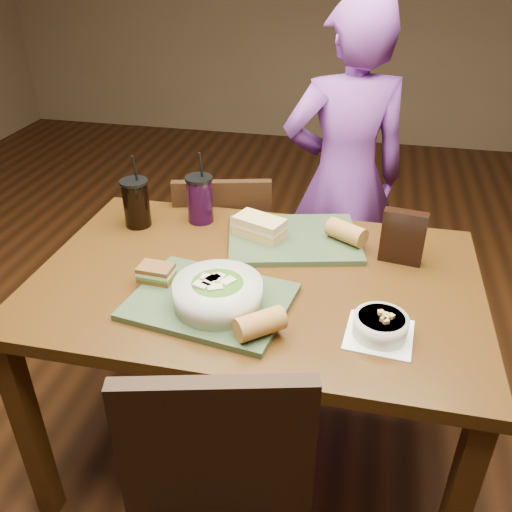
{
  "coord_description": "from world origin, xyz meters",
  "views": [
    {
      "loc": [
        0.29,
        -1.31,
        1.62
      ],
      "look_at": [
        0.0,
        0.0,
        0.82
      ],
      "focal_mm": 38.0,
      "sensor_mm": 36.0,
      "label": 1
    }
  ],
  "objects_px": {
    "salad_bowl": "(218,292)",
    "baguette_near": "(260,324)",
    "sandwich_near": "(156,273)",
    "baguette_far": "(346,232)",
    "cup_berry": "(200,199)",
    "tray_near": "(210,301)",
    "cup_cola": "(136,203)",
    "dining_table": "(256,301)",
    "soup_bowl": "(380,326)",
    "chip_bag": "(403,237)",
    "chair_far": "(230,257)",
    "diner": "(344,181)",
    "sandwich_far": "(260,227)",
    "tray_far": "(293,239)"
  },
  "relations": [
    {
      "from": "tray_near",
      "to": "baguette_far",
      "type": "relative_size",
      "value": 3.32
    },
    {
      "from": "cup_cola",
      "to": "chip_bag",
      "type": "bearing_deg",
      "value": -3.43
    },
    {
      "from": "diner",
      "to": "sandwich_near",
      "type": "xyz_separation_m",
      "value": [
        -0.46,
        -0.94,
        0.07
      ]
    },
    {
      "from": "tray_near",
      "to": "salad_bowl",
      "type": "bearing_deg",
      "value": -34.44
    },
    {
      "from": "sandwich_near",
      "to": "sandwich_far",
      "type": "relative_size",
      "value": 0.56
    },
    {
      "from": "chip_bag",
      "to": "tray_near",
      "type": "bearing_deg",
      "value": -137.41
    },
    {
      "from": "tray_far",
      "to": "cup_cola",
      "type": "relative_size",
      "value": 1.64
    },
    {
      "from": "tray_near",
      "to": "sandwich_near",
      "type": "xyz_separation_m",
      "value": [
        -0.18,
        0.06,
        0.03
      ]
    },
    {
      "from": "dining_table",
      "to": "salad_bowl",
      "type": "relative_size",
      "value": 5.49
    },
    {
      "from": "diner",
      "to": "cup_cola",
      "type": "relative_size",
      "value": 5.67
    },
    {
      "from": "sandwich_far",
      "to": "diner",
      "type": "bearing_deg",
      "value": 69.59
    },
    {
      "from": "dining_table",
      "to": "chip_bag",
      "type": "bearing_deg",
      "value": 23.41
    },
    {
      "from": "sandwich_near",
      "to": "cup_cola",
      "type": "relative_size",
      "value": 0.39
    },
    {
      "from": "dining_table",
      "to": "baguette_near",
      "type": "distance_m",
      "value": 0.32
    },
    {
      "from": "chair_far",
      "to": "salad_bowl",
      "type": "height_order",
      "value": "salad_bowl"
    },
    {
      "from": "tray_near",
      "to": "cup_cola",
      "type": "height_order",
      "value": "cup_cola"
    },
    {
      "from": "sandwich_near",
      "to": "baguette_near",
      "type": "height_order",
      "value": "baguette_near"
    },
    {
      "from": "baguette_near",
      "to": "salad_bowl",
      "type": "bearing_deg",
      "value": 144.27
    },
    {
      "from": "chip_bag",
      "to": "cup_berry",
      "type": "bearing_deg",
      "value": 177.81
    },
    {
      "from": "salad_bowl",
      "to": "sandwich_far",
      "type": "bearing_deg",
      "value": 86.01
    },
    {
      "from": "baguette_near",
      "to": "cup_berry",
      "type": "bearing_deg",
      "value": 119.87
    },
    {
      "from": "dining_table",
      "to": "salad_bowl",
      "type": "height_order",
      "value": "salad_bowl"
    },
    {
      "from": "chair_far",
      "to": "chip_bag",
      "type": "relative_size",
      "value": 5.01
    },
    {
      "from": "salad_bowl",
      "to": "cup_berry",
      "type": "distance_m",
      "value": 0.53
    },
    {
      "from": "chair_far",
      "to": "sandwich_near",
      "type": "height_order",
      "value": "chair_far"
    },
    {
      "from": "tray_far",
      "to": "salad_bowl",
      "type": "relative_size",
      "value": 1.77
    },
    {
      "from": "chair_far",
      "to": "diner",
      "type": "distance_m",
      "value": 0.58
    },
    {
      "from": "salad_bowl",
      "to": "diner",
      "type": "bearing_deg",
      "value": 75.73
    },
    {
      "from": "cup_cola",
      "to": "sandwich_near",
      "type": "bearing_deg",
      "value": -59.36
    },
    {
      "from": "sandwich_near",
      "to": "baguette_near",
      "type": "distance_m",
      "value": 0.38
    },
    {
      "from": "sandwich_far",
      "to": "soup_bowl",
      "type": "bearing_deg",
      "value": -46.2
    },
    {
      "from": "sandwich_near",
      "to": "baguette_far",
      "type": "bearing_deg",
      "value": 33.98
    },
    {
      "from": "diner",
      "to": "soup_bowl",
      "type": "relative_size",
      "value": 8.14
    },
    {
      "from": "soup_bowl",
      "to": "sandwich_near",
      "type": "relative_size",
      "value": 1.77
    },
    {
      "from": "salad_bowl",
      "to": "baguette_near",
      "type": "distance_m",
      "value": 0.17
    },
    {
      "from": "salad_bowl",
      "to": "cup_berry",
      "type": "height_order",
      "value": "cup_berry"
    },
    {
      "from": "chair_far",
      "to": "tray_near",
      "type": "xyz_separation_m",
      "value": [
        0.14,
        -0.7,
        0.29
      ]
    },
    {
      "from": "baguette_far",
      "to": "cup_cola",
      "type": "xyz_separation_m",
      "value": [
        -0.71,
        -0.01,
        0.03
      ]
    },
    {
      "from": "dining_table",
      "to": "salad_bowl",
      "type": "bearing_deg",
      "value": -109.22
    },
    {
      "from": "tray_far",
      "to": "soup_bowl",
      "type": "relative_size",
      "value": 2.36
    },
    {
      "from": "sandwich_far",
      "to": "dining_table",
      "type": "bearing_deg",
      "value": -80.61
    },
    {
      "from": "sandwich_far",
      "to": "sandwich_near",
      "type": "bearing_deg",
      "value": -125.92
    },
    {
      "from": "tray_near",
      "to": "soup_bowl",
      "type": "height_order",
      "value": "soup_bowl"
    },
    {
      "from": "tray_far",
      "to": "sandwich_far",
      "type": "distance_m",
      "value": 0.12
    },
    {
      "from": "sandwich_near",
      "to": "baguette_near",
      "type": "relative_size",
      "value": 0.82
    },
    {
      "from": "dining_table",
      "to": "sandwich_near",
      "type": "height_order",
      "value": "sandwich_near"
    },
    {
      "from": "tray_near",
      "to": "tray_far",
      "type": "distance_m",
      "value": 0.43
    },
    {
      "from": "baguette_far",
      "to": "chip_bag",
      "type": "relative_size",
      "value": 0.75
    },
    {
      "from": "cup_cola",
      "to": "salad_bowl",
      "type": "bearing_deg",
      "value": -45.67
    },
    {
      "from": "chair_far",
      "to": "cup_berry",
      "type": "relative_size",
      "value": 3.32
    }
  ]
}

